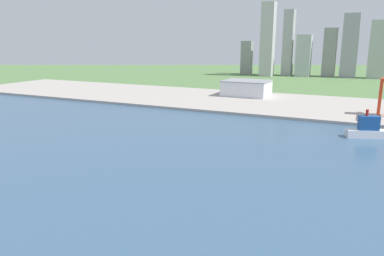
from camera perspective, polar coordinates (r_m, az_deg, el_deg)
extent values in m
plane|color=#547944|center=(201.00, 7.44, -5.21)|extent=(2400.00, 2400.00, 0.00)
cube|color=#385675|center=(148.93, 0.09, -11.92)|extent=(840.00, 360.00, 0.15)
cube|color=#A9A097|center=(381.32, 16.36, 3.44)|extent=(840.00, 140.00, 2.50)
cube|color=white|center=(274.93, 26.38, -0.82)|extent=(35.37, 18.93, 5.37)
cube|color=#19478C|center=(272.13, 25.85, 0.72)|extent=(13.97, 10.25, 9.59)
cylinder|color=red|center=(270.24, 25.65, 2.17)|extent=(1.82, 1.82, 4.29)
cube|color=red|center=(343.93, 27.27, 4.05)|extent=(2.20, 2.20, 28.29)
cube|color=red|center=(351.85, 27.24, 4.23)|extent=(2.20, 2.20, 28.29)
cube|color=silver|center=(425.96, 8.50, 6.11)|extent=(50.03, 39.74, 16.29)
cube|color=gray|center=(424.96, 8.54, 7.28)|extent=(51.03, 40.54, 1.20)
cube|color=gray|center=(740.26, 8.52, 10.82)|extent=(20.85, 15.04, 63.95)
cube|color=#B6B3B6|center=(700.10, 11.72, 13.33)|extent=(23.10, 23.13, 131.89)
cube|color=#96989A|center=(722.06, 14.81, 12.67)|extent=(17.81, 25.60, 119.52)
cube|color=#ACB1B7|center=(709.73, 17.00, 10.73)|extent=(25.78, 21.79, 74.96)
cube|color=gray|center=(722.02, 20.67, 10.96)|extent=(22.12, 25.83, 86.62)
cube|color=#9997A4|center=(715.28, 23.40, 11.67)|extent=(26.58, 21.34, 110.67)
cube|color=#AAB0AC|center=(718.71, 26.96, 10.84)|extent=(27.88, 25.17, 98.31)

